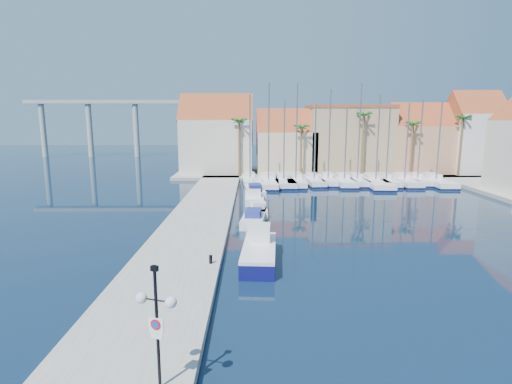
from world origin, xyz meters
TOP-DOWN VIEW (x-y plane):
  - ground at (0.00, 0.00)m, footprint 260.00×260.00m
  - quay_west at (-9.00, 13.50)m, footprint 6.00×77.00m
  - shore_north at (10.00, 48.00)m, footprint 54.00×16.00m
  - lamp_post at (-7.13, -10.39)m, footprint 1.46×0.74m
  - bollard at (-6.60, 1.67)m, footprint 0.22×0.22m
  - fishing_boat at (-3.44, 3.35)m, footprint 2.61×6.70m
  - motorboat_west_0 at (-3.38, 7.87)m, footprint 2.27×5.80m
  - motorboat_west_1 at (-3.76, 13.81)m, footprint 2.62×6.37m
  - motorboat_west_2 at (-3.27, 17.41)m, footprint 1.76×5.28m
  - motorboat_west_3 at (-3.70, 23.86)m, footprint 2.24×6.72m
  - motorboat_west_4 at (-3.59, 28.63)m, footprint 2.83×7.04m
  - motorboat_west_5 at (-3.15, 33.78)m, footprint 2.38×6.13m
  - sailboat_0 at (-4.27, 36.97)m, footprint 2.76×8.49m
  - sailboat_1 at (-1.49, 35.76)m, footprint 3.78×11.83m
  - sailboat_2 at (0.70, 36.15)m, footprint 3.41×10.93m
  - sailboat_3 at (2.58, 36.28)m, footprint 3.31×10.66m
  - sailboat_4 at (5.26, 36.35)m, footprint 2.79×8.66m
  - sailboat_5 at (7.53, 36.95)m, footprint 3.02×8.84m
  - sailboat_6 at (9.77, 36.09)m, footprint 2.97×9.85m
  - sailboat_7 at (11.74, 36.34)m, footprint 2.45×8.65m
  - sailboat_8 at (14.12, 35.16)m, footprint 3.70×11.93m
  - sailboat_9 at (15.96, 36.04)m, footprint 2.57×9.12m
  - sailboat_10 at (18.68, 36.07)m, footprint 2.74×9.76m
  - sailboat_11 at (20.92, 36.65)m, footprint 2.62×8.20m
  - sailboat_12 at (23.19, 35.67)m, footprint 3.02×10.61m
  - building_0 at (-10.00, 47.00)m, footprint 12.30×9.00m
  - building_1 at (2.00, 47.00)m, footprint 10.30×8.00m
  - building_2 at (13.00, 48.00)m, footprint 14.20×10.20m
  - building_3 at (25.00, 47.00)m, footprint 10.30×8.00m
  - building_4 at (34.00, 46.00)m, footprint 8.30×8.00m
  - palm_0 at (-6.00, 42.00)m, footprint 2.60×2.60m
  - palm_1 at (4.00, 42.00)m, footprint 2.60×2.60m
  - palm_2 at (14.00, 42.00)m, footprint 2.60×2.60m
  - palm_3 at (22.00, 42.00)m, footprint 2.60×2.60m
  - palm_4 at (30.00, 42.00)m, footprint 2.60×2.60m
  - viaduct at (-39.07, 82.00)m, footprint 48.00×2.20m

SIDE VIEW (x-z plane):
  - ground at x=0.00m, z-range 0.00..0.00m
  - quay_west at x=-9.00m, z-range 0.00..0.50m
  - shore_north at x=10.00m, z-range 0.00..0.50m
  - motorboat_west_0 at x=-3.38m, z-range -0.19..1.21m
  - motorboat_west_1 at x=-3.76m, z-range -0.19..1.21m
  - motorboat_west_2 at x=-3.27m, z-range -0.19..1.21m
  - motorboat_west_3 at x=-3.70m, z-range -0.19..1.21m
  - motorboat_west_4 at x=-3.59m, z-range -0.19..1.21m
  - motorboat_west_5 at x=-3.15m, z-range -0.19..1.21m
  - sailboat_8 at x=14.12m, z-range -5.96..7.10m
  - sailboat_2 at x=0.70m, z-range -5.53..6.67m
  - sailboat_6 at x=9.77m, z-range -5.07..6.21m
  - sailboat_12 at x=23.19m, z-range -5.57..6.72m
  - sailboat_10 at x=18.68m, z-range -5.39..6.56m
  - sailboat_1 at x=-1.49m, z-range -6.79..7.96m
  - sailboat_9 at x=15.96m, z-range -5.25..6.42m
  - sailboat_4 at x=5.26m, z-range -5.30..6.50m
  - sailboat_3 at x=2.58m, z-range -6.78..7.99m
  - sailboat_11 at x=20.92m, z-range -5.69..6.94m
  - sailboat_0 at x=-4.27m, z-range -5.98..7.24m
  - sailboat_5 at x=7.53m, z-range -6.32..7.59m
  - sailboat_7 at x=11.74m, z-range -6.70..8.00m
  - fishing_boat at x=-3.44m, z-range -0.39..1.91m
  - bollard at x=-6.60m, z-range 0.50..1.05m
  - lamp_post at x=-7.13m, z-range 1.20..5.66m
  - building_1 at x=2.00m, z-range -0.20..10.80m
  - building_3 at x=25.00m, z-range -0.14..11.86m
  - building_2 at x=13.00m, z-range 0.51..12.01m
  - building_0 at x=-10.00m, z-range -0.23..13.27m
  - building_4 at x=34.00m, z-range -0.03..13.97m
  - palm_1 at x=4.00m, z-range 3.56..12.71m
  - palm_3 at x=22.00m, z-range 3.78..13.43m
  - palm_0 at x=-6.00m, z-range 4.00..14.15m
  - palm_4 at x=30.00m, z-range 4.22..14.87m
  - palm_2 at x=14.00m, z-range 4.44..15.59m
  - viaduct at x=-39.07m, z-range 3.02..17.47m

